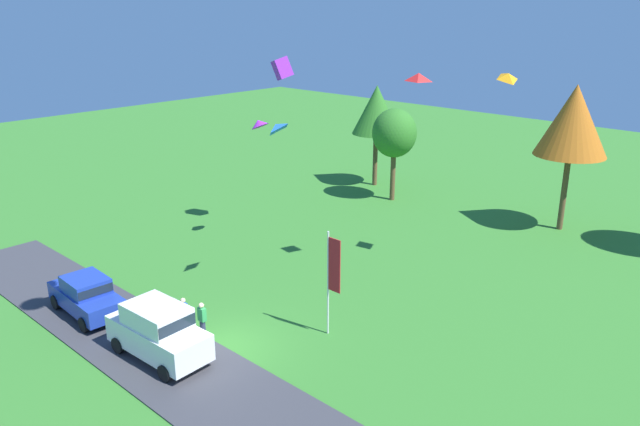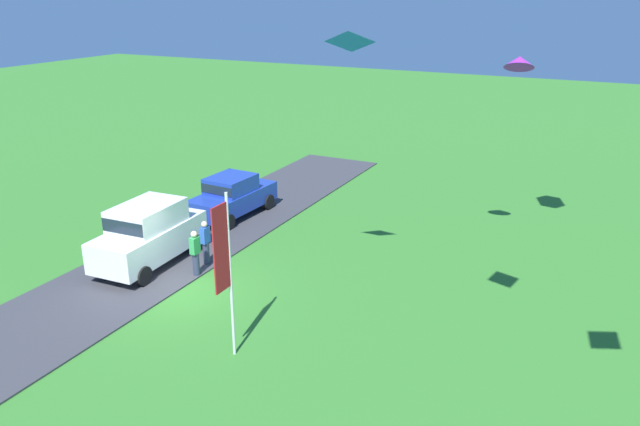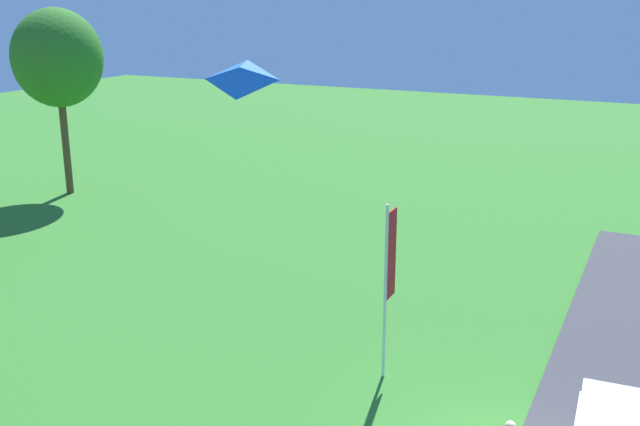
# 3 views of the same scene
# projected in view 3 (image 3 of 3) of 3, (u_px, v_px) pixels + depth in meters

# --- Properties ---
(tree_right_of_center) EXTENTS (4.32, 4.32, 9.13)m
(tree_right_of_center) POSITION_uv_depth(u_px,v_px,m) (57.00, 58.00, 36.13)
(tree_right_of_center) COLOR brown
(tree_right_of_center) RESTS_ON ground
(flag_banner) EXTENTS (0.71, 0.08, 4.73)m
(flag_banner) POSITION_uv_depth(u_px,v_px,m) (389.00, 267.00, 19.17)
(flag_banner) COLOR silver
(flag_banner) RESTS_ON ground
(kite_diamond_trailing_tail) EXTENTS (1.14, 1.27, 0.71)m
(kite_diamond_trailing_tail) POSITION_uv_depth(u_px,v_px,m) (240.00, 75.00, 14.14)
(kite_diamond_trailing_tail) COLOR blue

